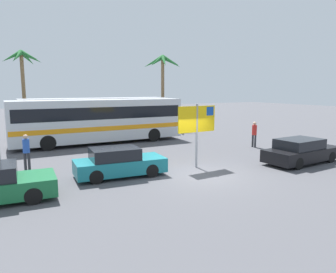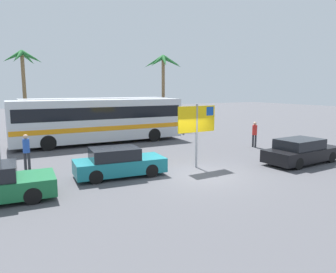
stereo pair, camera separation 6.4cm
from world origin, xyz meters
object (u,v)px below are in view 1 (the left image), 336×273
at_px(car_black, 301,151).
at_px(pedestrian_near_sign, 26,149).
at_px(bus_front_coach, 100,119).
at_px(bus_rear_coach, 98,115).
at_px(ferry_sign, 198,122).
at_px(pedestrian_by_bus, 254,132).
at_px(car_teal, 119,163).

xyz_separation_m(car_black, pedestrian_near_sign, (-13.00, 5.44, 0.40)).
relative_size(bus_front_coach, pedestrian_near_sign, 6.94).
relative_size(bus_rear_coach, ferry_sign, 3.79).
bearing_deg(pedestrian_by_bus, car_teal, 168.08).
xyz_separation_m(bus_rear_coach, ferry_sign, (1.36, -12.99, 0.54)).
relative_size(bus_front_coach, car_black, 2.62).
height_order(pedestrian_near_sign, pedestrian_by_bus, pedestrian_near_sign).
bearing_deg(pedestrian_near_sign, car_black, -93.53).
relative_size(car_teal, pedestrian_by_bus, 2.38).
bearing_deg(bus_rear_coach, ferry_sign, -84.04).
height_order(car_teal, pedestrian_near_sign, pedestrian_near_sign).
height_order(bus_rear_coach, ferry_sign, ferry_sign).
xyz_separation_m(bus_rear_coach, pedestrian_near_sign, (-6.25, -9.44, -0.75)).
xyz_separation_m(car_black, pedestrian_by_bus, (1.12, 4.68, 0.39)).
height_order(bus_front_coach, bus_rear_coach, same).
distance_m(bus_front_coach, pedestrian_by_bus, 10.94).
height_order(car_black, pedestrian_near_sign, pedestrian_near_sign).
bearing_deg(car_black, pedestrian_near_sign, 153.55).
distance_m(ferry_sign, pedestrian_near_sign, 8.49).
bearing_deg(car_teal, bus_rear_coach, 82.24).
height_order(bus_front_coach, car_black, bus_front_coach).
distance_m(car_teal, car_black, 9.69).
bearing_deg(pedestrian_near_sign, pedestrian_by_bus, -73.90).
xyz_separation_m(ferry_sign, car_black, (5.39, -1.89, -1.69)).
relative_size(car_teal, car_black, 0.89).
height_order(car_black, pedestrian_by_bus, pedestrian_by_bus).
bearing_deg(bus_rear_coach, car_black, -65.60).
distance_m(bus_front_coach, car_teal, 9.24).
relative_size(bus_rear_coach, pedestrian_near_sign, 6.94).
distance_m(bus_rear_coach, car_teal, 13.03).
bearing_deg(pedestrian_by_bus, bus_front_coach, 118.28).
distance_m(bus_rear_coach, pedestrian_near_sign, 11.35).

